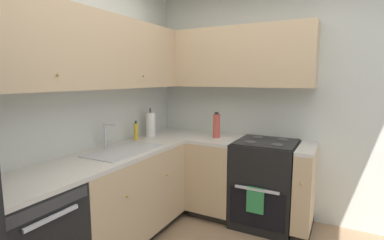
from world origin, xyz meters
TOP-DOWN VIEW (x-y plane):
  - wall_back at (0.00, 1.44)m, footprint 3.53×0.05m
  - wall_right at (1.74, 0.00)m, footprint 0.05×2.93m
  - lower_cabinets_back at (0.45, 1.12)m, footprint 1.34×0.62m
  - countertop_back at (0.45, 1.11)m, footprint 2.54×0.60m
  - lower_cabinets_right at (1.42, 0.32)m, footprint 0.62×1.30m
  - countertop_right at (1.42, 0.32)m, footprint 0.60×1.30m
  - oven_range at (1.43, -0.00)m, footprint 0.68×0.62m
  - upper_cabinets_back at (0.29, 1.25)m, footprint 2.22×0.34m
  - upper_cabinets_right at (1.56, 0.49)m, footprint 0.32×1.85m
  - sink at (0.45, 1.08)m, footprint 0.72×0.40m
  - faucet at (0.46, 1.29)m, footprint 0.07×0.16m
  - soap_bottle at (0.89, 1.29)m, footprint 0.05×0.05m
  - paper_towel_roll at (1.13, 1.27)m, footprint 0.11×0.11m
  - oil_bottle at (1.42, 0.57)m, footprint 0.08×0.08m

SIDE VIEW (x-z plane):
  - lower_cabinets_back at x=0.45m, z-range 0.00..0.87m
  - lower_cabinets_right at x=1.42m, z-range 0.00..0.87m
  - oven_range at x=1.43m, z-range -0.07..0.98m
  - sink at x=0.45m, z-range 0.81..0.91m
  - countertop_back at x=0.45m, z-range 0.86..0.90m
  - countertop_right at x=1.42m, z-range 0.86..0.90m
  - soap_bottle at x=0.89m, z-range 0.89..1.10m
  - oil_bottle at x=1.42m, z-range 0.89..1.18m
  - paper_towel_roll at x=1.13m, z-range 0.87..1.21m
  - faucet at x=0.46m, z-range 0.92..1.16m
  - wall_back at x=0.00m, z-range 0.00..2.64m
  - wall_right at x=1.74m, z-range 0.00..2.64m
  - upper_cabinets_back at x=0.29m, z-range 1.47..2.12m
  - upper_cabinets_right at x=1.56m, z-range 1.47..2.12m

